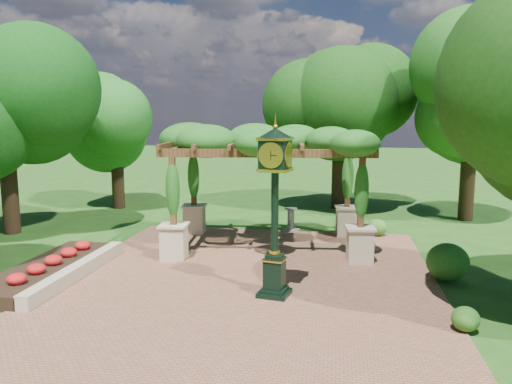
# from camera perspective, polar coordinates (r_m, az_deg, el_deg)

# --- Properties ---
(ground) EXTENTS (120.00, 120.00, 0.00)m
(ground) POSITION_cam_1_polar(r_m,az_deg,el_deg) (12.65, -1.85, -11.62)
(ground) COLOR #1E4714
(ground) RESTS_ON ground
(brick_plaza) EXTENTS (10.00, 12.00, 0.04)m
(brick_plaza) POSITION_cam_1_polar(r_m,az_deg,el_deg) (13.57, -1.03, -10.09)
(brick_plaza) COLOR brown
(brick_plaza) RESTS_ON ground
(border_wall) EXTENTS (0.35, 5.00, 0.40)m
(border_wall) POSITION_cam_1_polar(r_m,az_deg,el_deg) (14.57, -19.71, -8.54)
(border_wall) COLOR #C6B793
(border_wall) RESTS_ON ground
(flower_bed) EXTENTS (1.50, 5.00, 0.36)m
(flower_bed) POSITION_cam_1_polar(r_m,az_deg,el_deg) (15.03, -22.74, -8.27)
(flower_bed) COLOR red
(flower_bed) RESTS_ON ground
(pedestal_clock) EXTENTS (0.95, 0.95, 4.16)m
(pedestal_clock) POSITION_cam_1_polar(r_m,az_deg,el_deg) (11.86, 2.17, -0.52)
(pedestal_clock) COLOR black
(pedestal_clock) RESTS_ON brick_plaza
(pergola) EXTENTS (6.92, 4.73, 4.13)m
(pergola) POSITION_cam_1_polar(r_m,az_deg,el_deg) (16.45, 1.42, 5.17)
(pergola) COLOR beige
(pergola) RESTS_ON brick_plaza
(sundial) EXTENTS (0.66, 0.66, 0.92)m
(sundial) POSITION_cam_1_polar(r_m,az_deg,el_deg) (19.17, 4.00, -3.34)
(sundial) COLOR gray
(sundial) RESTS_ON ground
(shrub_front) EXTENTS (0.73, 0.73, 0.51)m
(shrub_front) POSITION_cam_1_polar(r_m,az_deg,el_deg) (11.32, 22.83, -13.23)
(shrub_front) COLOR #2A5C1A
(shrub_front) RESTS_ON brick_plaza
(shrub_mid) EXTENTS (1.30, 1.30, 1.01)m
(shrub_mid) POSITION_cam_1_polar(r_m,az_deg,el_deg) (14.34, 21.05, -7.47)
(shrub_mid) COLOR #1B4E16
(shrub_mid) RESTS_ON brick_plaza
(shrub_back) EXTENTS (0.75, 0.75, 0.62)m
(shrub_back) POSITION_cam_1_polar(r_m,az_deg,el_deg) (18.82, 13.68, -3.95)
(shrub_back) COLOR #33661D
(shrub_back) RESTS_ON brick_plaza
(tree_west_near) EXTENTS (4.33, 4.33, 7.12)m
(tree_west_near) POSITION_cam_1_polar(r_m,az_deg,el_deg) (20.59, -26.95, 9.18)
(tree_west_near) COLOR #311F13
(tree_west_near) RESTS_ON ground
(tree_west_far) EXTENTS (3.99, 3.99, 6.58)m
(tree_west_far) POSITION_cam_1_polar(r_m,az_deg,el_deg) (24.60, -15.80, 8.67)
(tree_west_far) COLOR #312113
(tree_west_far) RESTS_ON ground
(tree_north) EXTENTS (4.78, 4.78, 8.63)m
(tree_north) POSITION_cam_1_polar(r_m,az_deg,el_deg) (24.00, 9.78, 12.22)
(tree_north) COLOR #321F14
(tree_north) RESTS_ON ground
(tree_east_far) EXTENTS (4.03, 4.03, 7.63)m
(tree_east_far) POSITION_cam_1_polar(r_m,az_deg,el_deg) (22.64, 23.55, 10.12)
(tree_east_far) COLOR #312113
(tree_east_far) RESTS_ON ground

